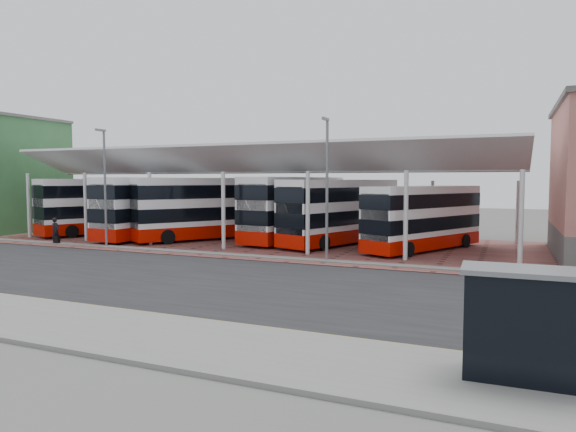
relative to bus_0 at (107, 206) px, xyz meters
name	(u,v)px	position (x,y,z in m)	size (l,w,h in m)	color
ground	(242,279)	(20.25, -13.22, -2.39)	(140.00, 140.00, 0.00)	#4F514C
road	(232,283)	(20.25, -14.22, -2.38)	(120.00, 14.00, 0.02)	black
forecourt	(358,247)	(22.25, -0.22, -2.36)	(72.00, 16.00, 0.06)	brown
sidewalk	(103,329)	(20.25, -22.22, -2.32)	(120.00, 4.00, 0.14)	slate
north_kerb	(293,259)	(20.25, -7.02, -2.32)	(120.00, 0.80, 0.14)	slate
yellow_line_near	(145,315)	(20.25, -20.22, -2.36)	(120.00, 0.12, 0.01)	yellow
yellow_line_far	(151,313)	(20.25, -19.92, -2.36)	(120.00, 0.12, 0.01)	yellow
canopy	(260,165)	(14.25, 0.72, 3.41)	(37.00, 11.63, 7.07)	silver
shop_green	(3,175)	(-9.75, -2.25, 2.73)	(6.40, 10.20, 10.22)	#346839
lamp_west	(105,184)	(6.25, -6.95, 1.97)	(0.16, 0.90, 8.07)	slate
lamp_east	(327,185)	(22.25, -6.95, 1.97)	(0.16, 0.90, 8.07)	slate
bus_0	(107,206)	(0.00, 0.00, 0.00)	(6.71, 11.50, 4.68)	white
bus_1	(155,208)	(5.53, -0.62, 0.05)	(3.23, 11.69, 4.78)	white
bus_2	(206,209)	(10.11, -0.33, 0.04)	(8.35, 11.20, 4.76)	white
bus_3	(295,209)	(16.65, 1.83, 0.06)	(4.21, 11.92, 4.81)	white
bus_4	(341,212)	(20.61, 0.94, -0.03)	(6.09, 11.42, 4.61)	white
bus_5	(423,218)	(26.54, -0.05, -0.24)	(6.46, 10.20, 4.19)	white
pedestrian	(56,231)	(1.70, -7.08, -1.38)	(0.69, 0.45, 1.88)	black
suitcase	(57,240)	(1.98, -7.22, -2.03)	(0.35, 0.25, 0.60)	black
bus_shelter	(548,315)	(32.48, -21.89, -0.67)	(3.20, 1.53, 2.52)	black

